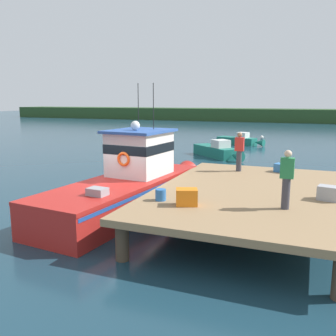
# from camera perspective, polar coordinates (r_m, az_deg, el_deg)

# --- Properties ---
(ground_plane) EXTENTS (200.00, 200.00, 0.00)m
(ground_plane) POSITION_cam_1_polar(r_m,az_deg,el_deg) (14.41, -6.91, -6.28)
(ground_plane) COLOR #193847
(dock) EXTENTS (6.00, 9.00, 1.20)m
(dock) POSITION_cam_1_polar(r_m,az_deg,el_deg) (12.60, 12.56, -3.85)
(dock) COLOR #4C3D2D
(dock) RESTS_ON ground
(main_fishing_boat) EXTENTS (3.33, 9.93, 4.80)m
(main_fishing_boat) POSITION_cam_1_polar(r_m,az_deg,el_deg) (14.21, -5.69, -2.29)
(main_fishing_boat) COLOR red
(main_fishing_boat) RESTS_ON ground
(crate_stack_near_edge) EXTENTS (0.68, 0.55, 0.43)m
(crate_stack_near_edge) POSITION_cam_1_polar(r_m,az_deg,el_deg) (11.95, 23.66, -3.60)
(crate_stack_near_edge) COLOR #9E9EA3
(crate_stack_near_edge) RESTS_ON dock
(crate_single_by_cleat) EXTENTS (0.71, 0.60, 0.35)m
(crate_single_by_cleat) POSITION_cam_1_polar(r_m,az_deg,el_deg) (15.91, 17.35, 0.01)
(crate_single_by_cleat) COLOR #3370B2
(crate_single_by_cleat) RESTS_ON dock
(crate_stack_mid_dock) EXTENTS (0.72, 0.63, 0.48)m
(crate_stack_mid_dock) POSITION_cam_1_polar(r_m,az_deg,el_deg) (10.44, 2.92, -4.53)
(crate_stack_mid_dock) COLOR orange
(crate_stack_mid_dock) RESTS_ON dock
(bait_bucket) EXTENTS (0.32, 0.32, 0.34)m
(bait_bucket) POSITION_cam_1_polar(r_m,az_deg,el_deg) (10.94, -1.15, -4.18)
(bait_bucket) COLOR #2866B2
(bait_bucket) RESTS_ON dock
(deckhand_by_the_boat) EXTENTS (0.36, 0.22, 1.63)m
(deckhand_by_the_boat) POSITION_cam_1_polar(r_m,az_deg,el_deg) (10.45, 17.94, -1.52)
(deckhand_by_the_boat) COLOR #383842
(deckhand_by_the_boat) RESTS_ON dock
(deckhand_further_back) EXTENTS (0.36, 0.22, 1.63)m
(deckhand_further_back) POSITION_cam_1_polar(r_m,az_deg,el_deg) (15.58, 11.01, 2.64)
(deckhand_further_back) COLOR #383842
(deckhand_further_back) RESTS_ON dock
(moored_boat_outer_mooring) EXTENTS (4.51, 4.21, 1.31)m
(moored_boat_outer_mooring) POSITION_cam_1_polar(r_m,az_deg,el_deg) (27.14, 7.75, 2.62)
(moored_boat_outer_mooring) COLOR #196B5B
(moored_boat_outer_mooring) RESTS_ON ground
(moored_boat_mid_harbor) EXTENTS (4.66, 2.29, 1.17)m
(moored_boat_mid_harbor) POSITION_cam_1_polar(r_m,az_deg,el_deg) (35.11, 11.06, 4.23)
(moored_boat_mid_harbor) COLOR #196B5B
(moored_boat_mid_harbor) RESTS_ON ground
(mooring_buoy_outer) EXTENTS (0.33, 0.33, 0.33)m
(mooring_buoy_outer) POSITION_cam_1_polar(r_m,az_deg,el_deg) (35.63, -6.19, 4.07)
(mooring_buoy_outer) COLOR red
(mooring_buoy_outer) RESTS_ON ground
(mooring_buoy_spare_mooring) EXTENTS (0.38, 0.38, 0.38)m
(mooring_buoy_spare_mooring) POSITION_cam_1_polar(r_m,az_deg,el_deg) (40.62, 14.36, 4.64)
(mooring_buoy_spare_mooring) COLOR silver
(mooring_buoy_spare_mooring) RESTS_ON ground
(far_shoreline) EXTENTS (120.00, 8.00, 2.40)m
(far_shoreline) POSITION_cam_1_polar(r_m,az_deg,el_deg) (74.43, 16.74, 7.85)
(far_shoreline) COLOR #284723
(far_shoreline) RESTS_ON ground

